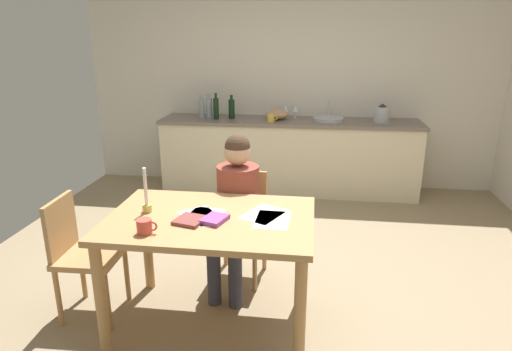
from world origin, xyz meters
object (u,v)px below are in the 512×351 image
candlestick (146,200)px  bottle_sauce (232,109)px  bottle_wine_red (216,108)px  coffee_mug (145,226)px  book_magazine (190,220)px  bottle_oil (202,108)px  book_cookery (215,219)px  stovetop_kettle (382,114)px  chair_side_empty (81,251)px  chair_at_table (241,220)px  mixing_bowl (277,114)px  dining_table (211,233)px  bottle_vinegar (209,108)px  wine_glass_near_sink (295,109)px  wine_glass_by_kettle (286,109)px  person_seated (236,203)px  teacup_on_counter (271,118)px  sink_unit (328,119)px

candlestick → bottle_sauce: (0.05, 2.76, 0.15)m
bottle_wine_red → coffee_mug: bearing=-85.4°
book_magazine → bottle_oil: bearing=117.4°
book_cookery → stovetop_kettle: stovetop_kettle is taller
bottle_oil → chair_side_empty: bearing=-93.3°
chair_at_table → bottle_oil: bottle_oil is taller
book_cookery → mixing_bowl: size_ratio=0.62×
dining_table → bottle_wine_red: size_ratio=4.11×
book_magazine → bottle_vinegar: bearing=115.6°
dining_table → wine_glass_near_sink: bearing=82.4°
chair_at_table → stovetop_kettle: bearing=57.7°
dining_table → chair_at_table: chair_at_table is taller
book_cookery → bottle_vinegar: bearing=121.5°
dining_table → bottle_oil: bearing=105.2°
chair_at_table → wine_glass_by_kettle: size_ratio=5.56×
dining_table → bottle_sauce: bearing=97.7°
book_cookery → bottle_oil: (-0.80, 2.85, 0.22)m
person_seated → teacup_on_counter: size_ratio=9.84×
candlestick → book_cookery: size_ratio=1.77×
book_cookery → mixing_bowl: mixing_bowl is taller
chair_side_empty → bottle_oil: bottle_oil is taller
coffee_mug → book_cookery: (0.36, 0.22, -0.03)m
book_cookery → bottle_wine_red: 2.87m
dining_table → teacup_on_counter: teacup_on_counter is taller
chair_at_table → teacup_on_counter: 2.02m
coffee_mug → bottle_vinegar: bearing=96.3°
candlestick → bottle_oil: 2.78m
person_seated → teacup_on_counter: bearing=88.5°
chair_at_table → coffee_mug: size_ratio=6.91×
candlestick → bottle_wine_red: bottle_wine_red is taller
sink_unit → person_seated: bearing=-107.8°
chair_at_table → wine_glass_near_sink: 2.35m
chair_at_table → book_cookery: bearing=-92.8°
coffee_mug → bottle_wine_red: size_ratio=0.39×
person_seated → bottle_oil: size_ratio=4.12×
chair_at_table → coffee_mug: coffee_mug is taller
coffee_mug → bottle_vinegar: (-0.34, 3.07, 0.19)m
book_cookery → wine_glass_by_kettle: wine_glass_by_kettle is taller
chair_at_table → person_seated: (-0.01, -0.15, 0.20)m
bottle_oil → coffee_mug: bearing=-81.9°
person_seated → bottle_wine_red: bearing=106.0°
bottle_oil → wine_glass_by_kettle: bearing=9.1°
mixing_bowl → stovetop_kettle: (1.24, -0.02, 0.04)m
bottle_vinegar → teacup_on_counter: bearing=-9.6°
bottle_oil → sink_unit: bearing=0.7°
candlestick → stovetop_kettle: (1.84, 2.77, 0.12)m
candlestick → sink_unit: 3.03m
bottle_oil → stovetop_kettle: 2.17m
sink_unit → bottle_wine_red: size_ratio=1.13×
book_magazine → stovetop_kettle: bearing=77.0°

